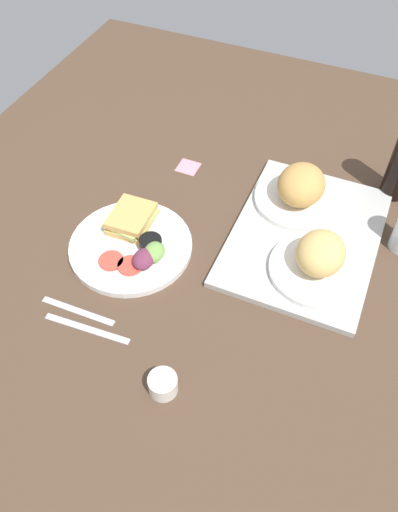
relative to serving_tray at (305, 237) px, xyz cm
name	(u,v)px	position (x,y,z in cm)	size (l,w,h in cm)	color
ground_plane	(191,261)	(15.85, -22.69, -2.30)	(190.00, 150.00, 3.00)	#4C3828
serving_tray	(305,237)	(0.00, 0.00, 0.00)	(45.00, 33.00, 1.60)	#B2B2AD
bread_plate_near	(300,189)	(-9.72, -4.84, 5.01)	(21.45, 21.45, 10.38)	white
bread_plate_far	(319,259)	(9.56, 4.96, 4.56)	(20.97, 20.97, 9.69)	white
plate_with_salad	(133,242)	(18.24, -36.07, 0.91)	(28.53, 28.53, 5.40)	white
espresso_cup	(163,384)	(47.63, -14.27, 1.20)	(5.60, 5.60, 4.00)	silver
fork	(78,311)	(38.90, -38.48, -0.55)	(17.00, 1.40, 0.50)	#B7B7BC
knife	(87,328)	(41.90, -34.48, -0.55)	(19.00, 1.40, 0.50)	#B7B7BC
sticky_note	(188,167)	(-12.78, -36.01, -0.74)	(5.60, 5.60, 0.12)	pink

